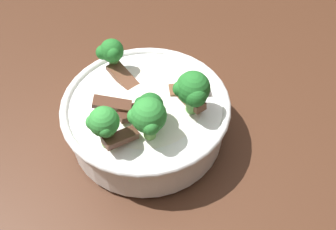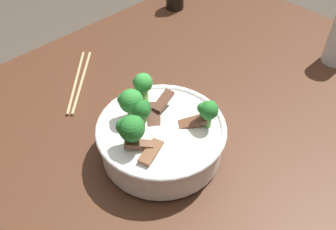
{
  "view_description": "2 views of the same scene",
  "coord_description": "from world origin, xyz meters",
  "views": [
    {
      "loc": [
        -0.17,
        0.34,
        1.27
      ],
      "look_at": [
        -0.09,
        0.01,
        0.87
      ],
      "focal_mm": 36.46,
      "sensor_mm": 36.0,
      "label": 1
    },
    {
      "loc": [
        -0.39,
        -0.34,
        1.4
      ],
      "look_at": [
        -0.03,
        0.03,
        0.91
      ],
      "focal_mm": 39.68,
      "sensor_mm": 36.0,
      "label": 2
    }
  ],
  "objects": [
    {
      "name": "rice_bowl",
      "position": [
        -0.06,
        0.02,
        0.88
      ],
      "size": [
        0.25,
        0.25,
        0.14
      ],
      "color": "white",
      "rests_on": "dining_table"
    },
    {
      "name": "dining_table",
      "position": [
        0.0,
        0.0,
        0.69
      ],
      "size": [
        1.34,
        1.05,
        0.83
      ],
      "color": "#472819",
      "rests_on": "ground"
    }
  ]
}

